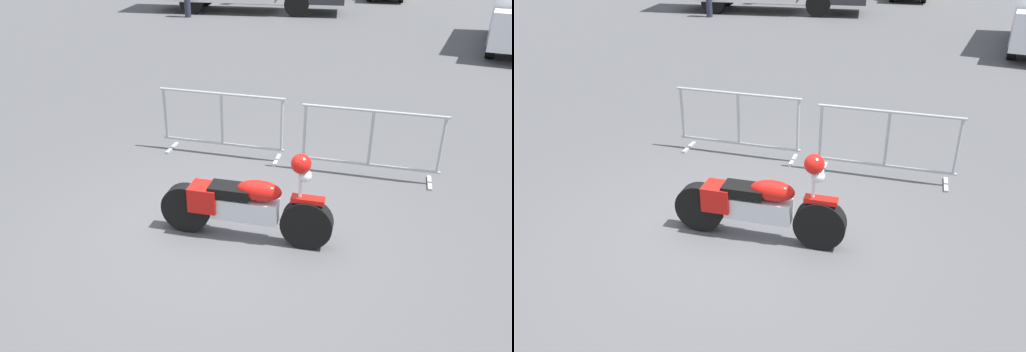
{
  "view_description": "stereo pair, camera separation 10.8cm",
  "coord_description": "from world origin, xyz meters",
  "views": [
    {
      "loc": [
        2.09,
        -4.72,
        3.51
      ],
      "look_at": [
        0.28,
        0.46,
        0.65
      ],
      "focal_mm": 35.0,
      "sensor_mm": 36.0,
      "label": 1
    },
    {
      "loc": [
        2.19,
        -4.68,
        3.51
      ],
      "look_at": [
        0.28,
        0.46,
        0.65
      ],
      "focal_mm": 35.0,
      "sensor_mm": 36.0,
      "label": 2
    }
  ],
  "objects": [
    {
      "name": "ground_plane",
      "position": [
        0.0,
        0.0,
        0.0
      ],
      "size": [
        120.0,
        120.0,
        0.0
      ],
      "primitive_type": "plane",
      "color": "#4C4C4F"
    },
    {
      "name": "motorcycle",
      "position": [
        0.28,
        0.06,
        0.46
      ],
      "size": [
        2.12,
        0.4,
        1.2
      ],
      "rotation": [
        0.0,
        0.0,
        0.09
      ],
      "color": "black",
      "rests_on": "ground"
    },
    {
      "name": "crowd_barrier_near",
      "position": [
        -0.9,
        2.18,
        0.55
      ],
      "size": [
        2.07,
        0.57,
        1.07
      ],
      "rotation": [
        0.0,
        0.0,
        0.07
      ],
      "color": "#9EA0A5",
      "rests_on": "ground"
    },
    {
      "name": "crowd_barrier_far",
      "position": [
        1.47,
        2.18,
        0.55
      ],
      "size": [
        2.07,
        0.57,
        1.07
      ],
      "rotation": [
        0.0,
        0.0,
        0.07
      ],
      "color": "#9EA0A5",
      "rests_on": "ground"
    }
  ]
}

